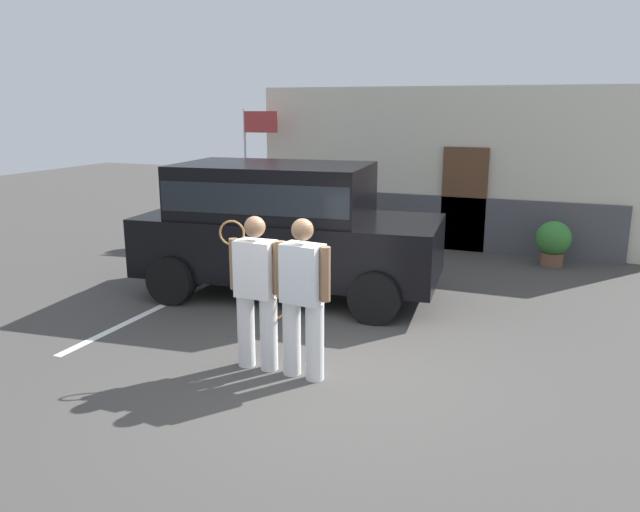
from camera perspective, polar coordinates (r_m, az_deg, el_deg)
ground_plane at (r=7.10m, az=0.23°, el=-10.78°), size 40.00×40.00×0.00m
parking_stripe_0 at (r=9.78m, az=-13.77°, el=-4.22°), size 0.12×4.40×0.01m
house_frontage at (r=13.27m, az=11.63°, el=7.34°), size 8.20×0.40×3.29m
parked_suv at (r=9.74m, az=-3.43°, el=3.03°), size 4.77×2.55×2.05m
tennis_player_man at (r=7.03m, az=-5.83°, el=-3.11°), size 0.79×0.27×1.75m
tennis_player_woman at (r=6.76m, az=-1.60°, el=-3.73°), size 0.90×0.33×1.77m
potted_plant_by_porch at (r=12.39m, az=20.42°, el=1.27°), size 0.64×0.64×0.84m
flag_pole at (r=13.92m, az=-6.10°, el=9.61°), size 0.80×0.11×2.84m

